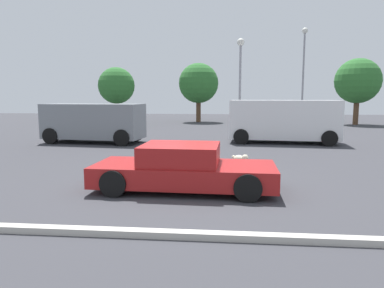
{
  "coord_description": "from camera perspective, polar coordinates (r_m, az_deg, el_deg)",
  "views": [
    {
      "loc": [
        1.0,
        -8.8,
        2.32
      ],
      "look_at": [
        -0.01,
        1.82,
        0.9
      ],
      "focal_mm": 32.88,
      "sensor_mm": 36.0,
      "label": 1
    }
  ],
  "objects": [
    {
      "name": "suv_dark",
      "position": [
        18.7,
        -15.66,
        3.53
      ],
      "size": [
        5.16,
        2.54,
        1.98
      ],
      "rotation": [
        0.0,
        0.0,
        3.04
      ],
      "color": "gray",
      "rests_on": "ground_plane"
    },
    {
      "name": "van_white",
      "position": [
        18.58,
        14.58,
        3.81
      ],
      "size": [
        5.53,
        2.62,
        2.17
      ],
      "rotation": [
        0.0,
        0.0,
        3.05
      ],
      "color": "white",
      "rests_on": "ground_plane"
    },
    {
      "name": "tree_back_center",
      "position": [
        33.03,
        25.31,
        9.2
      ],
      "size": [
        3.76,
        3.76,
        5.56
      ],
      "color": "brown",
      "rests_on": "ground_plane"
    },
    {
      "name": "light_post_mid",
      "position": [
        28.58,
        17.66,
        12.56
      ],
      "size": [
        0.44,
        0.44,
        7.49
      ],
      "color": "gray",
      "rests_on": "ground_plane"
    },
    {
      "name": "light_post_near",
      "position": [
        21.93,
        7.83,
        11.93
      ],
      "size": [
        0.44,
        0.44,
        5.82
      ],
      "color": "gray",
      "rests_on": "ground_plane"
    },
    {
      "name": "parking_curb",
      "position": [
        6.06,
        -4.58,
        -14.36
      ],
      "size": [
        9.76,
        0.2,
        0.12
      ],
      "primitive_type": "cube",
      "color": "#B7B2A8",
      "rests_on": "ground_plane"
    },
    {
      "name": "ground_plane",
      "position": [
        9.15,
        -1.01,
        -7.11
      ],
      "size": [
        80.0,
        80.0,
        0.0
      ],
      "primitive_type": "plane",
      "color": "#38383D"
    },
    {
      "name": "sedan_foreground",
      "position": [
        8.86,
        -1.4,
        -4.02
      ],
      "size": [
        4.57,
        2.05,
        1.16
      ],
      "rotation": [
        0.0,
        0.0,
        -0.03
      ],
      "color": "maroon",
      "rests_on": "ground_plane"
    },
    {
      "name": "tree_back_left",
      "position": [
        31.46,
        -12.17,
        9.21
      ],
      "size": [
        3.13,
        3.13,
        4.89
      ],
      "color": "brown",
      "rests_on": "ground_plane"
    },
    {
      "name": "dog",
      "position": [
        11.95,
        7.84,
        -2.39
      ],
      "size": [
        0.54,
        0.5,
        0.43
      ],
      "rotation": [
        0.0,
        0.0,
        5.58
      ],
      "color": "beige",
      "rests_on": "ground_plane"
    },
    {
      "name": "tree_back_right",
      "position": [
        33.24,
        1.06,
        9.81
      ],
      "size": [
        3.7,
        3.7,
        5.48
      ],
      "color": "brown",
      "rests_on": "ground_plane"
    }
  ]
}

